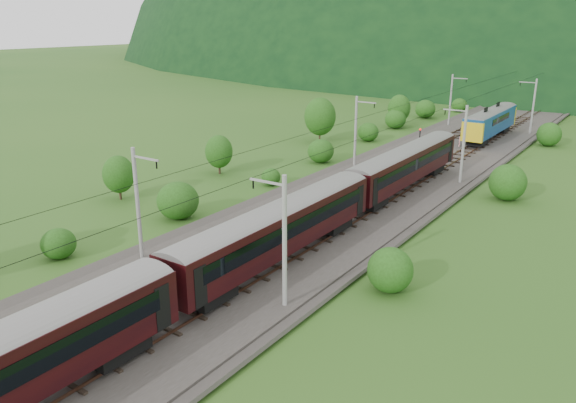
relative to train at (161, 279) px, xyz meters
The scene contains 14 objects.
ground 7.34m from the train, 111.60° to the left, with size 600.00×600.00×0.00m, color #29561A.
railbed 16.56m from the train, 98.50° to the left, with size 14.00×220.00×0.30m, color #38332D.
track_left 17.03m from the train, 106.64° to the left, with size 2.40×220.00×0.27m.
track_right 16.34m from the train, 90.00° to the left, with size 2.40×220.00×0.27m.
catenary_left 39.02m from the train, 102.62° to the left, with size 2.54×192.28×8.00m.
catenary_right 38.26m from the train, 84.42° to the left, with size 2.54×192.28×8.00m.
overhead_wires 16.66m from the train, 98.50° to the left, with size 4.83×198.00×0.03m.
mountain_ridge 329.65m from the train, 111.80° to the left, with size 336.00×280.00×132.00m, color black.
train is the anchor object (origin of this frame).
hazard_post_near 69.62m from the train, 92.29° to the left, with size 0.14×0.14×1.29m, color red.
hazard_post_far 55.11m from the train, 91.95° to the left, with size 0.14×0.14×1.32m, color red.
signal 53.08m from the train, 97.07° to the left, with size 0.26×0.26×2.31m.
vegetation_left 26.26m from the train, 127.79° to the left, with size 12.62×147.89×6.84m.
vegetation_right 28.81m from the train, 72.68° to the left, with size 7.10×102.81×3.14m.
Camera 1 is at (23.24, -24.47, 16.47)m, focal length 35.00 mm.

